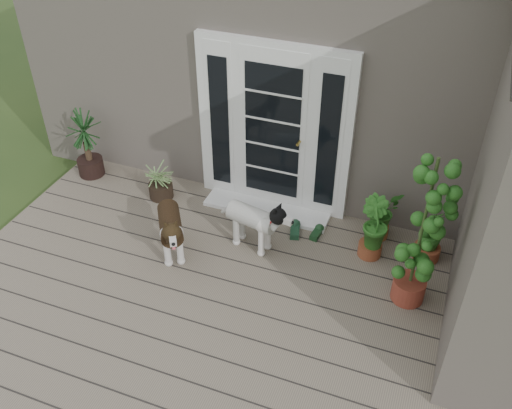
% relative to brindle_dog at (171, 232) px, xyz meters
% --- Properties ---
extents(deck, '(6.20, 4.60, 0.12)m').
position_rel_brindle_dog_xyz_m(deck, '(0.93, -0.85, -0.39)').
color(deck, '#6B5B4C').
rests_on(deck, ground).
extents(house_main, '(7.40, 4.00, 3.10)m').
position_rel_brindle_dog_xyz_m(house_main, '(0.93, 3.40, 1.10)').
color(house_main, '#665E54').
rests_on(house_main, ground).
extents(door_unit, '(1.90, 0.14, 2.15)m').
position_rel_brindle_dog_xyz_m(door_unit, '(0.73, 1.35, 0.75)').
color(door_unit, white).
rests_on(door_unit, deck).
extents(door_step, '(1.60, 0.40, 0.05)m').
position_rel_brindle_dog_xyz_m(door_step, '(0.73, 1.15, -0.30)').
color(door_step, white).
rests_on(door_step, deck).
extents(brindle_dog, '(0.71, 0.85, 0.66)m').
position_rel_brindle_dog_xyz_m(brindle_dog, '(0.00, 0.00, 0.00)').
color(brindle_dog, '#332212').
rests_on(brindle_dog, deck).
extents(white_dog, '(0.82, 0.48, 0.64)m').
position_rel_brindle_dog_xyz_m(white_dog, '(0.80, 0.45, -0.01)').
color(white_dog, white).
rests_on(white_dog, deck).
extents(spider_plant, '(0.67, 0.67, 0.55)m').
position_rel_brindle_dog_xyz_m(spider_plant, '(-0.66, 0.93, -0.05)').
color(spider_plant, '#8B9D60').
rests_on(spider_plant, deck).
extents(yucca, '(0.86, 0.86, 0.95)m').
position_rel_brindle_dog_xyz_m(yucca, '(-1.82, 1.06, 0.15)').
color(yucca, black).
rests_on(yucca, deck).
extents(herb_a, '(0.58, 0.58, 0.54)m').
position_rel_brindle_dog_xyz_m(herb_a, '(2.15, 1.15, -0.06)').
color(herb_a, '#27611B').
rests_on(herb_a, deck).
extents(herb_b, '(0.53, 0.53, 0.57)m').
position_rel_brindle_dog_xyz_m(herb_b, '(2.12, 0.79, -0.05)').
color(herb_b, '#1C621C').
rests_on(herb_b, deck).
extents(herb_c, '(0.42, 0.42, 0.50)m').
position_rel_brindle_dog_xyz_m(herb_c, '(2.74, 0.98, -0.08)').
color(herb_c, '#245919').
rests_on(herb_c, deck).
extents(sapling, '(0.66, 0.66, 1.82)m').
position_rel_brindle_dog_xyz_m(sapling, '(2.63, 0.26, 0.58)').
color(sapling, '#2A5F1B').
rests_on(sapling, deck).
extents(clog_left, '(0.23, 0.35, 0.10)m').
position_rel_brindle_dog_xyz_m(clog_left, '(1.20, 0.85, -0.28)').
color(clog_left, '#163922').
rests_on(clog_left, deck).
extents(clog_right, '(0.16, 0.29, 0.08)m').
position_rel_brindle_dog_xyz_m(clog_right, '(1.46, 0.90, -0.29)').
color(clog_right, '#15361A').
rests_on(clog_right, deck).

